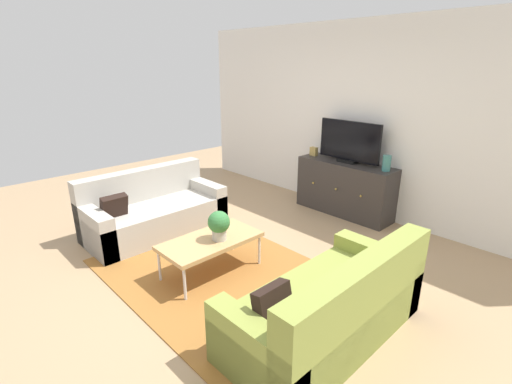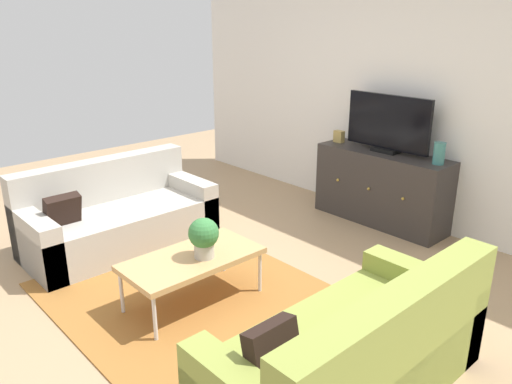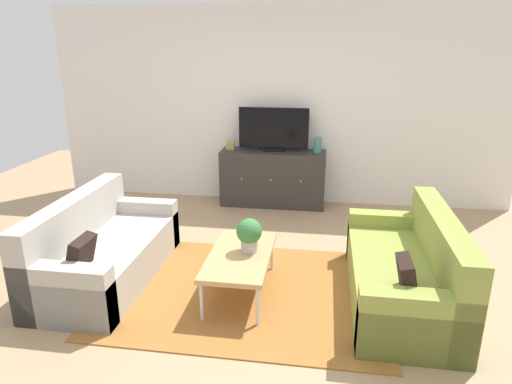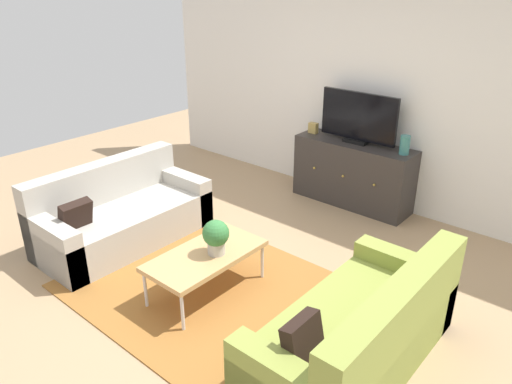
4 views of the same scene
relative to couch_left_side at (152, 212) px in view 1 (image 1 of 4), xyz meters
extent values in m
plane|color=tan|center=(1.44, 0.10, -0.27)|extent=(10.00, 10.00, 0.00)
cube|color=white|center=(1.44, 2.65, 1.08)|extent=(6.40, 0.12, 2.70)
cube|color=#9E662D|center=(1.44, -0.05, -0.26)|extent=(2.50, 1.90, 0.01)
cube|color=#B2ADA3|center=(0.09, 0.00, -0.07)|extent=(0.83, 1.75, 0.40)
cube|color=#B2ADA3|center=(-0.23, 0.00, 0.13)|extent=(0.20, 1.75, 0.81)
cube|color=#B2ADA3|center=(0.09, 0.79, 0.00)|extent=(0.83, 0.18, 0.54)
cube|color=#B2ADA3|center=(0.09, -0.78, 0.00)|extent=(0.83, 0.18, 0.54)
cube|color=black|center=(0.14, -0.54, 0.25)|extent=(0.18, 0.30, 0.32)
cube|color=olive|center=(2.79, 0.00, -0.07)|extent=(0.83, 1.75, 0.40)
cube|color=olive|center=(3.10, 0.00, 0.13)|extent=(0.20, 1.75, 0.81)
cube|color=olive|center=(2.79, 0.79, 0.00)|extent=(0.83, 0.18, 0.54)
cube|color=olive|center=(2.79, -0.78, 0.00)|extent=(0.83, 0.18, 0.54)
cube|color=black|center=(2.74, -0.54, 0.25)|extent=(0.16, 0.30, 0.31)
cube|color=tan|center=(1.38, -0.08, 0.11)|extent=(0.54, 1.05, 0.04)
cylinder|color=silver|center=(1.15, -0.56, -0.09)|extent=(0.03, 0.03, 0.35)
cylinder|color=silver|center=(1.61, -0.56, -0.09)|extent=(0.03, 0.03, 0.35)
cylinder|color=silver|center=(1.15, 0.41, -0.09)|extent=(0.03, 0.03, 0.35)
cylinder|color=silver|center=(1.61, 0.41, -0.09)|extent=(0.03, 0.03, 0.35)
cylinder|color=#B7B2A8|center=(1.46, -0.01, 0.18)|extent=(0.15, 0.15, 0.11)
sphere|color=#387A3D|center=(1.46, -0.01, 0.32)|extent=(0.23, 0.23, 0.23)
cube|color=#332D2B|center=(1.39, 2.37, 0.12)|extent=(1.44, 0.44, 0.78)
sphere|color=#B79338|center=(0.99, 2.14, 0.16)|extent=(0.03, 0.03, 0.03)
sphere|color=#B79338|center=(1.39, 2.14, 0.16)|extent=(0.03, 0.03, 0.03)
sphere|color=#B79338|center=(1.80, 2.14, 0.16)|extent=(0.03, 0.03, 0.03)
cube|color=black|center=(1.39, 2.39, 0.53)|extent=(0.28, 0.16, 0.04)
cube|color=black|center=(1.39, 2.39, 0.82)|extent=(0.95, 0.04, 0.55)
cylinder|color=teal|center=(1.99, 2.37, 0.61)|extent=(0.11, 0.11, 0.21)
cube|color=tan|center=(0.79, 2.37, 0.57)|extent=(0.11, 0.07, 0.13)
camera|label=1|loc=(4.24, -2.14, 1.86)|focal=26.07mm
camera|label=2|loc=(4.24, -2.03, 1.84)|focal=35.32mm
camera|label=3|loc=(2.08, -3.66, 1.90)|focal=31.66mm
camera|label=4|loc=(4.06, -2.53, 2.31)|focal=34.27mm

